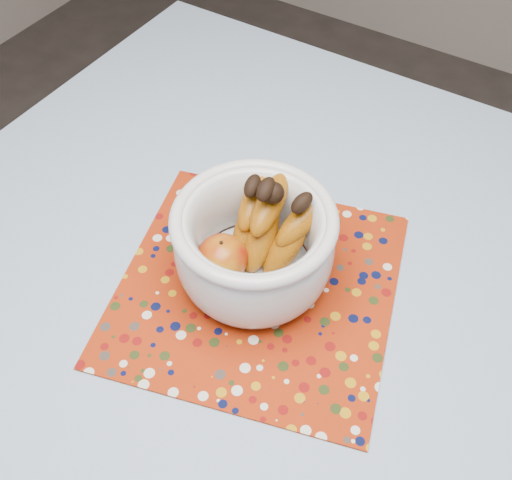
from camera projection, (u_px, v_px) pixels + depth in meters
table at (275, 366)px, 0.90m from camera, size 1.20×1.20×0.75m
tablecloth at (276, 338)px, 0.84m from camera, size 1.32×1.32×0.01m
placemat at (257, 287)px, 0.89m from camera, size 0.49×0.49×0.00m
fruit_bowl at (258, 239)px, 0.84m from camera, size 0.23×0.23×0.17m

